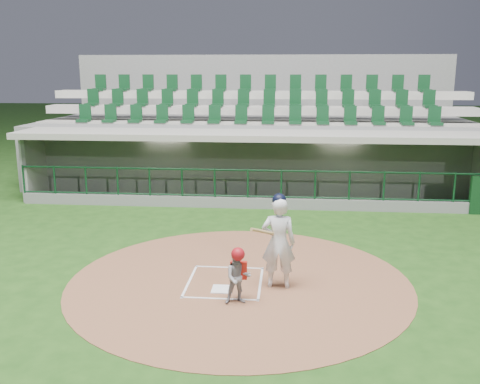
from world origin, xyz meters
name	(u,v)px	position (x,y,z in m)	size (l,w,h in m)	color
ground	(226,277)	(0.00, 0.00, 0.00)	(120.00, 120.00, 0.00)	#1B3F12
dirt_circle	(239,281)	(0.30, -0.20, 0.01)	(7.20, 7.20, 0.01)	brown
home_plate	(222,289)	(0.00, -0.70, 0.02)	(0.43, 0.43, 0.02)	white
batter_box_chalk	(225,282)	(0.00, -0.30, 0.02)	(1.55, 1.80, 0.01)	white
dugout_structure	(252,169)	(0.01, 7.83, 0.96)	(16.40, 3.70, 3.00)	slate
seating_deck	(257,144)	(0.00, 10.91, 1.42)	(17.00, 6.72, 5.15)	slate
batter	(278,241)	(1.11, -0.43, 0.99)	(0.89, 0.87, 1.97)	silver
catcher	(238,275)	(0.37, -1.29, 0.57)	(0.58, 0.50, 1.11)	gray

